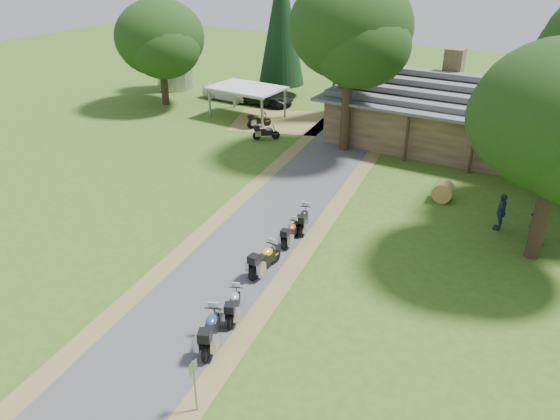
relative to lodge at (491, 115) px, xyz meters
The scene contains 24 objects.
ground 24.86m from the lodge, 104.04° to the right, with size 120.00×120.00×0.00m, color #355618.
driveway 21.17m from the lodge, 108.00° to the right, with size 46.00×46.00×0.00m, color #403F42.
lodge is the anchor object (origin of this frame).
silo 28.76m from the lodge, behind, with size 3.27×3.27×6.63m, color gray.
carport 17.88m from the lodge, behind, with size 5.52×3.68×2.39m, color silver, non-canonical shape.
car_white_sedan 22.17m from the lodge, behind, with size 5.93×2.51×1.98m, color white.
car_dark_suv 18.67m from the lodge, behind, with size 5.43×2.31×2.08m, color black.
motorcycle_row_a 25.14m from the lodge, 99.47° to the right, with size 2.01×0.66×1.38m, color #274099, non-canonical shape.
motorcycle_row_b 23.50m from the lodge, 100.68° to the right, with size 1.71×0.56×1.17m, color #96979C, non-canonical shape.
motorcycle_row_c 20.52m from the lodge, 104.02° to the right, with size 1.94×0.63×1.33m, color yellow, non-canonical shape.
motorcycle_row_d 18.03m from the lodge, 106.87° to the right, with size 1.65×0.54×1.13m, color red, non-canonical shape.
motorcycle_row_e 16.70m from the lodge, 108.61° to the right, with size 1.78×0.58×1.22m, color black, non-canonical shape.
motorcycle_carport_a 16.07m from the lodge, 167.83° to the right, with size 1.69×0.55×1.15m, color gold, non-canonical shape.
motorcycle_carport_b 14.88m from the lodge, 158.39° to the right, with size 1.69×0.55×1.15m, color gray, non-canonical shape.
person_a 12.03m from the lodge, 67.84° to the right, with size 0.62×0.45×2.18m, color navy.
person_b 12.40m from the lodge, 67.78° to the right, with size 0.54×0.39×1.90m, color navy.
person_c 11.36m from the lodge, 75.16° to the right, with size 0.62×0.45×2.20m, color navy.
hay_bale 9.27m from the lodge, 92.32° to the right, with size 1.06×1.06×0.97m, color olive.
sign_post 27.52m from the lodge, 95.69° to the right, with size 0.34×0.06×1.91m, color gray, non-canonical shape.
oak_lodge_left 10.13m from the lodge, 150.97° to the right, with size 7.56×7.56×12.73m, color black, non-canonical shape.
oak_driveway 13.91m from the lodge, 69.97° to the right, with size 7.23×7.23×10.38m, color black, non-canonical shape.
oak_silo 25.91m from the lodge, behind, with size 7.17×7.17×8.84m, color black, non-canonical shape.
cedar_near 11.92m from the lodge, 164.29° to the left, with size 4.01×4.01×13.32m, color black.
cedar_far 19.83m from the lodge, 164.00° to the left, with size 3.99×3.99×11.74m, color black.
Camera 1 is at (11.46, -12.42, 12.77)m, focal length 35.00 mm.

